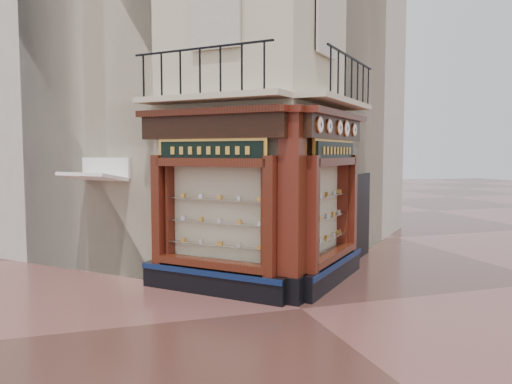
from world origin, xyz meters
name	(u,v)px	position (x,y,z in m)	size (l,w,h in m)	color
ground	(301,309)	(0.00, 0.00, 0.00)	(80.00, 80.00, 0.00)	#43251F
main_building	(223,55)	(0.00, 6.16, 6.00)	(8.00, 8.00, 12.00)	#C4B899
neighbour_left	(134,80)	(-2.47, 8.63, 5.50)	(8.00, 8.00, 11.00)	#AFA499
neighbour_right	(272,86)	(2.47, 8.63, 5.50)	(8.00, 8.00, 11.00)	#AFA499
shopfront_left	(213,203)	(-1.41, 1.57, 1.98)	(2.86, 2.86, 3.98)	black
shopfront_right	(331,199)	(1.41, 1.57, 1.98)	(2.86, 2.86, 3.98)	black
corner_pilaster	(292,207)	(0.00, 0.50, 1.95)	(0.85, 0.85, 3.98)	black
balcony	(276,99)	(0.00, 1.49, 4.22)	(5.94, 2.97, 1.03)	#C4B899
clock_a	(320,125)	(0.58, 0.48, 3.62)	(0.28, 0.28, 0.34)	#D08145
clock_b	(329,126)	(1.00, 0.89, 3.62)	(0.25, 0.25, 0.31)	#D08145
clock_c	(339,128)	(1.50, 1.40, 3.62)	(0.27, 0.27, 0.34)	#D08145
clock_d	(346,129)	(1.88, 1.78, 3.62)	(0.30, 0.30, 0.38)	#D08145
clock_e	(354,130)	(2.34, 2.24, 3.62)	(0.26, 0.26, 0.32)	#D08145
awning	(95,279)	(-3.85, 3.65, 0.00)	(1.49, 0.89, 0.08)	white
signboard_left	(210,150)	(-1.46, 1.51, 3.10)	(1.95, 1.95, 0.52)	gold
signboard_right	(335,151)	(1.46, 1.51, 3.10)	(1.96, 1.96, 0.52)	gold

